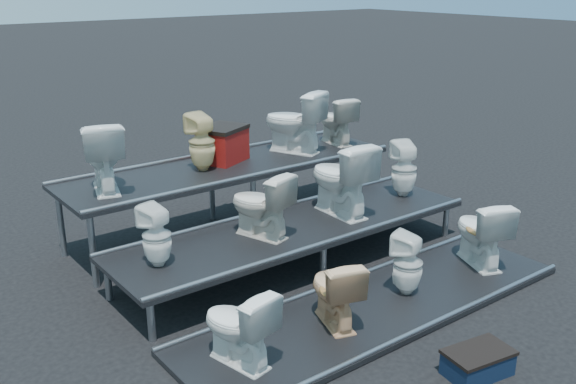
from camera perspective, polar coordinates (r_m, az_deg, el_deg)
ground at (r=7.23m, az=0.65°, el=-6.42°), size 80.00×80.00×0.00m
tier_front at (r=6.35m, az=8.00°, el=-10.09°), size 4.20×1.20×0.06m
tier_mid at (r=7.13m, az=0.66°, el=-4.75°), size 4.20×1.20×0.46m
tier_back at (r=8.05m, az=-5.04°, el=-0.49°), size 4.20×1.20×0.86m
toilet_0 at (r=5.28m, az=-4.48°, el=-11.80°), size 0.50×0.72×0.67m
toilet_1 at (r=5.84m, az=4.17°, el=-8.73°), size 0.55×0.72×0.66m
toilet_2 at (r=6.45m, az=10.60°, el=-6.27°), size 0.37×0.38×0.64m
toilet_3 at (r=7.27m, az=16.75°, el=-3.39°), size 0.67×0.84×0.75m
toilet_4 at (r=6.13m, az=-11.60°, el=-3.83°), size 0.33×0.34×0.61m
toilet_5 at (r=6.66m, az=-2.47°, el=-1.13°), size 0.58×0.77×0.70m
toilet_6 at (r=7.29m, az=4.68°, el=1.25°), size 0.51×0.86×0.86m
toilet_7 at (r=8.03m, az=10.29°, el=2.04°), size 0.41×0.41×0.69m
toilet_8 at (r=7.13m, az=-16.14°, el=3.12°), size 0.62×0.84×0.77m
toilet_9 at (r=7.64m, az=-7.67°, el=4.42°), size 0.34×0.34×0.69m
toilet_10 at (r=8.37m, az=0.51°, el=6.27°), size 0.73×0.91×0.81m
toilet_11 at (r=8.85m, az=4.30°, el=6.36°), size 0.45×0.68×0.65m
red_crate at (r=8.03m, az=-5.81°, el=4.11°), size 0.68×0.63×0.40m
step_stool at (r=5.58m, az=16.50°, el=-14.45°), size 0.57×0.40×0.19m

